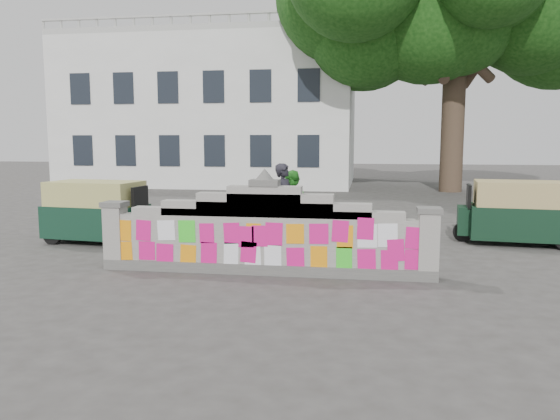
{
  "coord_description": "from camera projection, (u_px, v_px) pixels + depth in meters",
  "views": [
    {
      "loc": [
        1.9,
        -10.04,
        2.53
      ],
      "look_at": [
        0.13,
        1.0,
        1.1
      ],
      "focal_mm": 35.0,
      "sensor_mm": 36.0,
      "label": 1
    }
  ],
  "objects": [
    {
      "name": "parapet_wall",
      "position": [
        265.0,
        235.0,
        10.35
      ],
      "size": [
        6.48,
        0.44,
        2.01
      ],
      "color": "#4C4C49",
      "rests_on": "ground"
    },
    {
      "name": "cyclist_rider",
      "position": [
        284.0,
        213.0,
        12.35
      ],
      "size": [
        0.62,
        0.75,
        1.77
      ],
      "primitive_type": "imported",
      "rotation": [
        0.0,
        0.0,
        1.23
      ],
      "color": "black",
      "rests_on": "ground"
    },
    {
      "name": "shade_tree",
      "position": [
        457.0,
        5.0,
        26.01
      ],
      "size": [
        12.0,
        10.0,
        12.0
      ],
      "color": "#38281E",
      "rests_on": "ground"
    },
    {
      "name": "cyclist_bike",
      "position": [
        284.0,
        229.0,
        12.4
      ],
      "size": [
        2.1,
        1.32,
        1.04
      ],
      "primitive_type": "imported",
      "rotation": [
        0.0,
        0.0,
        1.23
      ],
      "color": "black",
      "rests_on": "ground"
    },
    {
      "name": "rickshaw_right",
      "position": [
        519.0,
        212.0,
        13.3
      ],
      "size": [
        2.85,
        1.55,
        1.54
      ],
      "rotation": [
        0.0,
        0.0,
        3.03
      ],
      "color": "black",
      "rests_on": "ground"
    },
    {
      "name": "rickshaw_left",
      "position": [
        99.0,
        211.0,
        13.53
      ],
      "size": [
        2.81,
        1.53,
        1.53
      ],
      "rotation": [
        0.0,
        0.0,
        -0.11
      ],
      "color": "#103020",
      "rests_on": "ground"
    },
    {
      "name": "pedestrian",
      "position": [
        291.0,
        208.0,
        13.1
      ],
      "size": [
        0.94,
        1.06,
        1.83
      ],
      "primitive_type": "imported",
      "rotation": [
        0.0,
        0.0,
        -1.24
      ],
      "color": "green",
      "rests_on": "ground"
    },
    {
      "name": "building",
      "position": [
        218.0,
        115.0,
        32.57
      ],
      "size": [
        16.0,
        10.0,
        8.9
      ],
      "color": "silver",
      "rests_on": "ground"
    },
    {
      "name": "ground",
      "position": [
        265.0,
        273.0,
        10.45
      ],
      "size": [
        100.0,
        100.0,
        0.0
      ],
      "primitive_type": "plane",
      "color": "#383533",
      "rests_on": "ground"
    }
  ]
}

